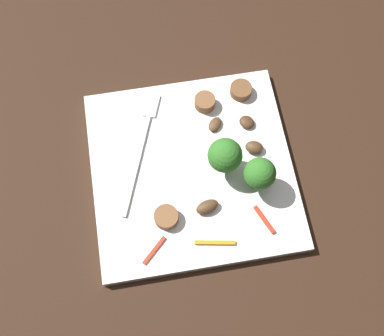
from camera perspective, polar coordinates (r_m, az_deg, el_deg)
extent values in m
plane|color=black|center=(0.66, 0.00, -0.47)|extent=(1.40, 1.40, 0.00)
cube|color=white|center=(0.66, 0.00, -0.24)|extent=(0.26, 0.26, 0.01)
cube|color=silver|center=(0.65, -6.39, 0.37)|extent=(0.14, 0.06, 0.00)
cube|color=silver|center=(0.69, -4.69, 7.17)|extent=(0.04, 0.03, 0.00)
cylinder|color=#347525|center=(0.64, 3.68, 0.51)|extent=(0.01, 0.01, 0.03)
sphere|color=#2D6B23|center=(0.61, 3.83, 1.46)|extent=(0.04, 0.04, 0.04)
cylinder|color=#347525|center=(0.63, 7.54, -1.43)|extent=(0.01, 0.01, 0.03)
sphere|color=#2D6B23|center=(0.61, 7.83, -0.62)|extent=(0.04, 0.04, 0.04)
cylinder|color=brown|center=(0.70, 5.65, 8.91)|extent=(0.04, 0.04, 0.01)
cylinder|color=brown|center=(0.68, 1.49, 7.59)|extent=(0.04, 0.04, 0.02)
cylinder|color=brown|center=(0.62, -2.99, -5.68)|extent=(0.04, 0.04, 0.01)
ellipsoid|color=#4C331E|center=(0.63, 1.76, -4.48)|extent=(0.02, 0.03, 0.01)
ellipsoid|color=#4C331E|center=(0.66, 7.18, 2.38)|extent=(0.02, 0.03, 0.01)
ellipsoid|color=#4C331E|center=(0.67, 2.67, 5.05)|extent=(0.03, 0.03, 0.01)
ellipsoid|color=#422B19|center=(0.68, 6.33, 5.28)|extent=(0.03, 0.03, 0.01)
cube|color=red|center=(0.62, -4.38, -9.44)|extent=(0.03, 0.03, 0.00)
cube|color=orange|center=(0.62, 2.65, -8.58)|extent=(0.01, 0.05, 0.00)
cube|color=red|center=(0.63, 8.31, -5.89)|extent=(0.04, 0.02, 0.00)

